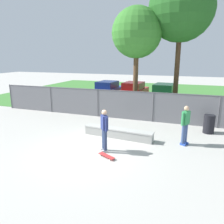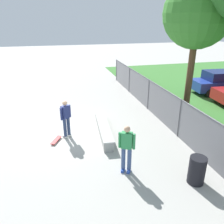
# 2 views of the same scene
# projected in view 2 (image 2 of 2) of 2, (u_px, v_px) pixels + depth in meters

# --- Properties ---
(ground_plane) EXTENTS (80.00, 80.00, 0.00)m
(ground_plane) POSITION_uv_depth(u_px,v_px,m) (63.00, 131.00, 11.32)
(ground_plane) COLOR #ADAAA3
(concrete_ledge) EXTENTS (3.57, 0.76, 0.48)m
(concrete_ledge) POSITION_uv_depth(u_px,v_px,m) (104.00, 129.00, 11.05)
(concrete_ledge) COLOR #999993
(concrete_ledge) RESTS_ON ground
(skateboarder) EXTENTS (0.43, 0.49, 1.82)m
(skateboarder) POSITION_uv_depth(u_px,v_px,m) (66.00, 117.00, 10.40)
(skateboarder) COLOR beige
(skateboarder) RESTS_ON ground
(skateboard) EXTENTS (0.80, 0.54, 0.09)m
(skateboard) POSITION_uv_depth(u_px,v_px,m) (56.00, 140.00, 10.37)
(skateboard) COLOR red
(skateboard) RESTS_ON ground
(chainlink_fence) EXTENTS (18.42, 0.07, 1.85)m
(chainlink_fence) POSITION_uv_depth(u_px,v_px,m) (162.00, 103.00, 12.13)
(chainlink_fence) COLOR #4C4C51
(chainlink_fence) RESTS_ON ground
(tree_near_left) EXTENTS (3.19, 3.19, 7.00)m
(tree_near_left) POSITION_uv_depth(u_px,v_px,m) (198.00, 14.00, 10.37)
(tree_near_left) COLOR #513823
(tree_near_left) RESTS_ON ground
(car_blue) EXTENTS (2.26, 4.33, 1.66)m
(car_blue) POSITION_uv_depth(u_px,v_px,m) (220.00, 82.00, 16.83)
(car_blue) COLOR #233D9E
(car_blue) RESTS_ON ground
(bystander) EXTENTS (0.40, 0.54, 1.82)m
(bystander) POSITION_uv_depth(u_px,v_px,m) (127.00, 147.00, 8.00)
(bystander) COLOR #2647A5
(bystander) RESTS_ON ground
(trash_bin) EXTENTS (0.56, 0.56, 0.98)m
(trash_bin) POSITION_uv_depth(u_px,v_px,m) (197.00, 170.00, 7.62)
(trash_bin) COLOR black
(trash_bin) RESTS_ON ground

